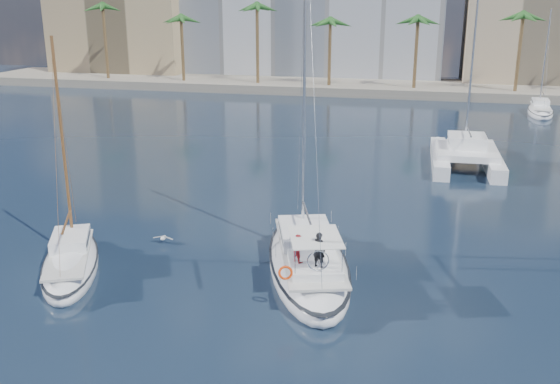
# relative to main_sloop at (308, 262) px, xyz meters

# --- Properties ---
(ground) EXTENTS (160.00, 160.00, 0.00)m
(ground) POSITION_rel_main_sloop_xyz_m (-2.13, 1.43, -0.53)
(ground) COLOR black
(ground) RESTS_ON ground
(quay) EXTENTS (120.00, 14.00, 1.20)m
(quay) POSITION_rel_main_sloop_xyz_m (-2.13, 62.43, 0.07)
(quay) COLOR gray
(quay) RESTS_ON ground
(building_tan_left) EXTENTS (22.00, 14.00, 22.00)m
(building_tan_left) POSITION_rel_main_sloop_xyz_m (-44.13, 70.43, 10.47)
(building_tan_left) COLOR tan
(building_tan_left) RESTS_ON ground
(building_beige) EXTENTS (20.00, 14.00, 20.00)m
(building_beige) POSITION_rel_main_sloop_xyz_m (19.87, 71.43, 9.47)
(building_beige) COLOR #C0AB8A
(building_beige) RESTS_ON ground
(palm_left) EXTENTS (3.60, 3.60, 12.30)m
(palm_left) POSITION_rel_main_sloop_xyz_m (-36.13, 58.43, 9.75)
(palm_left) COLOR brown
(palm_left) RESTS_ON ground
(palm_centre) EXTENTS (3.60, 3.60, 12.30)m
(palm_centre) POSITION_rel_main_sloop_xyz_m (-2.13, 58.43, 9.75)
(palm_centre) COLOR brown
(palm_centre) RESTS_ON ground
(main_sloop) EXTENTS (7.10, 12.35, 17.47)m
(main_sloop) POSITION_rel_main_sloop_xyz_m (0.00, 0.00, 0.00)
(main_sloop) COLOR white
(main_sloop) RESTS_ON ground
(small_sloop) EXTENTS (5.88, 8.59, 11.88)m
(small_sloop) POSITION_rel_main_sloop_xyz_m (-11.39, -2.51, -0.10)
(small_sloop) COLOR white
(small_sloop) RESTS_ON ground
(catamaran) EXTENTS (5.46, 10.54, 15.38)m
(catamaran) POSITION_rel_main_sloop_xyz_m (8.43, 22.67, 0.57)
(catamaran) COLOR white
(catamaran) RESTS_ON ground
(seagull) EXTENTS (1.16, 0.50, 0.21)m
(seagull) POSITION_rel_main_sloop_xyz_m (-8.41, 1.89, -0.21)
(seagull) COLOR silver
(seagull) RESTS_ON ground
(moored_yacht_a) EXTENTS (3.37, 9.52, 11.90)m
(moored_yacht_a) POSITION_rel_main_sloop_xyz_m (17.87, 48.43, -0.53)
(moored_yacht_a) COLOR white
(moored_yacht_a) RESTS_ON ground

